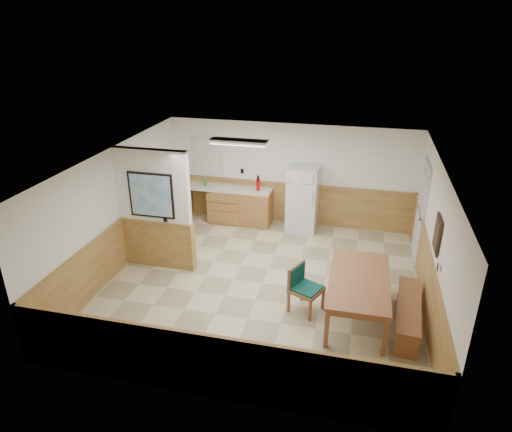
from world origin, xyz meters
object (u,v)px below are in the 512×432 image
(dining_table, at_px, (359,283))
(fire_extinguisher, at_px, (258,184))
(soap_bottle, at_px, (205,182))
(dining_bench, at_px, (409,309))
(dining_chair, at_px, (302,285))
(refrigerator, at_px, (302,199))

(dining_table, height_order, fire_extinguisher, fire_extinguisher)
(fire_extinguisher, relative_size, soap_bottle, 1.82)
(dining_bench, height_order, fire_extinguisher, fire_extinguisher)
(soap_bottle, bearing_deg, fire_extinguisher, -0.01)
(dining_table, distance_m, fire_extinguisher, 4.17)
(dining_table, bearing_deg, dining_bench, -7.02)
(dining_chair, relative_size, fire_extinguisher, 2.24)
(dining_table, height_order, dining_bench, dining_table)
(refrigerator, relative_size, dining_chair, 1.87)
(dining_bench, distance_m, fire_extinguisher, 4.83)
(dining_table, distance_m, dining_bench, 0.90)
(refrigerator, xyz_separation_m, soap_bottle, (-2.45, 0.02, 0.21))
(dining_chair, bearing_deg, refrigerator, 122.27)
(dining_bench, relative_size, soap_bottle, 8.37)
(dining_table, xyz_separation_m, fire_extinguisher, (-2.53, 3.29, 0.41))
(fire_extinguisher, bearing_deg, dining_bench, -38.01)
(dining_table, distance_m, soap_bottle, 5.10)
(dining_table, relative_size, dining_chair, 2.35)
(dining_chair, height_order, soap_bottle, soap_bottle)
(fire_extinguisher, bearing_deg, dining_table, -45.28)
(dining_table, bearing_deg, fire_extinguisher, 127.26)
(soap_bottle, bearing_deg, dining_table, -40.27)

